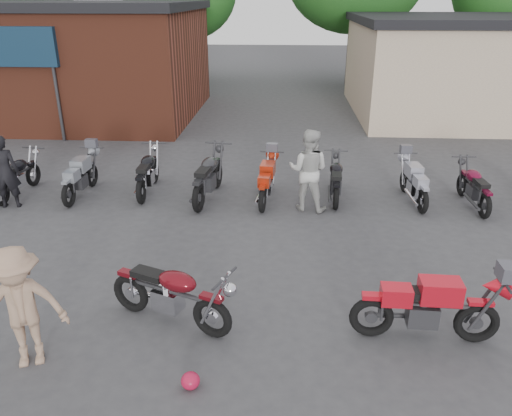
# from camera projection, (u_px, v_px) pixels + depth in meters

# --- Properties ---
(ground) EXTENTS (90.00, 90.00, 0.00)m
(ground) POSITION_uv_depth(u_px,v_px,m) (234.00, 333.00, 7.19)
(ground) COLOR #38383A
(brick_building) EXTENTS (12.00, 8.00, 4.00)m
(brick_building) POSITION_uv_depth(u_px,v_px,m) (43.00, 63.00, 19.75)
(brick_building) COLOR maroon
(brick_building) RESTS_ON ground
(stucco_building) EXTENTS (10.00, 8.00, 3.50)m
(stucco_building) POSITION_uv_depth(u_px,v_px,m) (484.00, 70.00, 19.79)
(stucco_building) COLOR gray
(stucco_building) RESTS_ON ground
(tree_0) EXTENTS (6.56, 6.56, 8.20)m
(tree_0) POSITION_uv_depth(u_px,v_px,m) (13.00, 3.00, 26.54)
(tree_0) COLOR #16531A
(tree_0) RESTS_ON ground
(tree_1) EXTENTS (5.92, 5.92, 7.40)m
(tree_1) POSITION_uv_depth(u_px,v_px,m) (180.00, 11.00, 26.20)
(tree_1) COLOR #16531A
(tree_1) RESTS_ON ground
(vintage_motorcycle) EXTENTS (2.08, 1.36, 1.15)m
(vintage_motorcycle) POSITION_uv_depth(u_px,v_px,m) (171.00, 291.00, 7.17)
(vintage_motorcycle) COLOR #590B12
(vintage_motorcycle) RESTS_ON ground
(sportbike) EXTENTS (2.00, 0.72, 1.15)m
(sportbike) POSITION_uv_depth(u_px,v_px,m) (429.00, 304.00, 6.85)
(sportbike) COLOR red
(sportbike) RESTS_ON ground
(helmet) EXTENTS (0.26, 0.26, 0.22)m
(helmet) POSITION_uv_depth(u_px,v_px,m) (190.00, 381.00, 6.15)
(helmet) COLOR #AC1234
(helmet) RESTS_ON ground
(person_dark) EXTENTS (0.68, 0.52, 1.69)m
(person_dark) POSITION_uv_depth(u_px,v_px,m) (5.00, 172.00, 11.16)
(person_dark) COLOR black
(person_dark) RESTS_ON ground
(person_light) EXTENTS (1.04, 0.90, 1.85)m
(person_light) POSITION_uv_depth(u_px,v_px,m) (308.00, 170.00, 11.01)
(person_light) COLOR #B3B3AE
(person_light) RESTS_ON ground
(person_tan) EXTENTS (1.24, 0.96, 1.70)m
(person_tan) POSITION_uv_depth(u_px,v_px,m) (21.00, 308.00, 6.30)
(person_tan) COLOR #9E7C61
(person_tan) RESTS_ON ground
(row_bike_0) EXTENTS (0.77, 1.88, 1.06)m
(row_bike_0) POSITION_uv_depth(u_px,v_px,m) (17.00, 174.00, 11.98)
(row_bike_0) COLOR black
(row_bike_0) RESTS_ON ground
(row_bike_1) EXTENTS (0.67, 1.88, 1.08)m
(row_bike_1) POSITION_uv_depth(u_px,v_px,m) (80.00, 174.00, 11.92)
(row_bike_1) COLOR gray
(row_bike_1) RESTS_ON ground
(row_bike_2) EXTENTS (0.70, 1.96, 1.13)m
(row_bike_2) POSITION_uv_depth(u_px,v_px,m) (147.00, 170.00, 12.12)
(row_bike_2) COLOR black
(row_bike_2) RESTS_ON ground
(row_bike_3) EXTENTS (0.99, 2.21, 1.24)m
(row_bike_3) POSITION_uv_depth(u_px,v_px,m) (208.00, 174.00, 11.71)
(row_bike_3) COLOR #242427
(row_bike_3) RESTS_ON ground
(row_bike_4) EXTENTS (0.79, 1.89, 1.07)m
(row_bike_4) POSITION_uv_depth(u_px,v_px,m) (267.00, 179.00, 11.63)
(row_bike_4) COLOR #A6240D
(row_bike_4) RESTS_ON ground
(row_bike_5) EXTENTS (0.71, 1.86, 1.06)m
(row_bike_5) POSITION_uv_depth(u_px,v_px,m) (336.00, 177.00, 11.77)
(row_bike_5) COLOR black
(row_bike_5) RESTS_ON ground
(row_bike_6) EXTENTS (0.75, 1.85, 1.05)m
(row_bike_6) POSITION_uv_depth(u_px,v_px,m) (414.00, 180.00, 11.57)
(row_bike_6) COLOR #9595A2
(row_bike_6) RESTS_ON ground
(row_bike_7) EXTENTS (0.68, 1.83, 1.05)m
(row_bike_7) POSITION_uv_depth(u_px,v_px,m) (474.00, 184.00, 11.32)
(row_bike_7) COLOR #5A0B24
(row_bike_7) RESTS_ON ground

